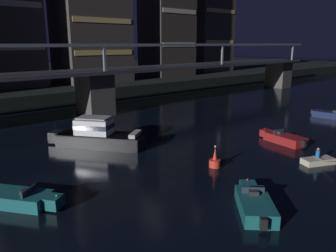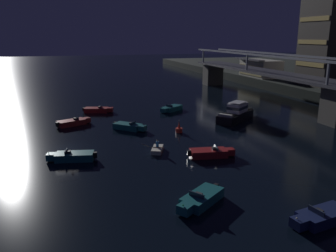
{
  "view_description": "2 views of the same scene",
  "coord_description": "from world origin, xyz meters",
  "px_view_note": "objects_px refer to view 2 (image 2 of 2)",
  "views": [
    {
      "loc": [
        -21.65,
        -1.46,
        9.42
      ],
      "look_at": [
        -2.36,
        21.05,
        2.09
      ],
      "focal_mm": 35.78,
      "sensor_mm": 36.0,
      "label": 1
    },
    {
      "loc": [
        39.6,
        0.26,
        12.69
      ],
      "look_at": [
        0.06,
        12.47,
        1.8
      ],
      "focal_mm": 36.67,
      "sensor_mm": 36.0,
      "label": 2
    }
  ],
  "objects_px": {
    "speedboat_mid_left": "(129,127)",
    "speedboat_far_center": "(210,153)",
    "speedboat_near_center": "(98,110)",
    "dinghy_with_paddler": "(157,149)",
    "cabin_cruiser_near_left": "(236,113)",
    "speedboat_far_left": "(73,156)",
    "channel_buoy": "(179,129)",
    "speedboat_far_right": "(322,216)",
    "speedboat_near_right": "(201,199)",
    "speedboat_mid_center": "(73,122)",
    "speedboat_mid_right": "(171,108)",
    "waterfront_pavilion": "(260,68)"
  },
  "relations": [
    {
      "from": "speedboat_mid_center",
      "to": "speedboat_mid_right",
      "type": "height_order",
      "value": "same"
    },
    {
      "from": "speedboat_near_center",
      "to": "speedboat_far_left",
      "type": "xyz_separation_m",
      "value": [
        23.01,
        -4.98,
        0.0
      ]
    },
    {
      "from": "speedboat_far_right",
      "to": "dinghy_with_paddler",
      "type": "xyz_separation_m",
      "value": [
        -18.07,
        -7.02,
        -0.14
      ]
    },
    {
      "from": "speedboat_mid_right",
      "to": "speedboat_near_right",
      "type": "bearing_deg",
      "value": -13.91
    },
    {
      "from": "cabin_cruiser_near_left",
      "to": "speedboat_near_center",
      "type": "distance_m",
      "value": 23.4
    },
    {
      "from": "speedboat_mid_center",
      "to": "channel_buoy",
      "type": "height_order",
      "value": "channel_buoy"
    },
    {
      "from": "speedboat_near_center",
      "to": "dinghy_with_paddler",
      "type": "bearing_deg",
      "value": 10.6
    },
    {
      "from": "speedboat_near_right",
      "to": "speedboat_mid_center",
      "type": "distance_m",
      "value": 29.47
    },
    {
      "from": "speedboat_mid_right",
      "to": "channel_buoy",
      "type": "xyz_separation_m",
      "value": [
        13.62,
        -3.28,
        0.06
      ]
    },
    {
      "from": "speedboat_far_left",
      "to": "channel_buoy",
      "type": "relative_size",
      "value": 2.96
    },
    {
      "from": "speedboat_mid_left",
      "to": "speedboat_mid_right",
      "type": "height_order",
      "value": "same"
    },
    {
      "from": "speedboat_near_right",
      "to": "speedboat_mid_center",
      "type": "bearing_deg",
      "value": -163.05
    },
    {
      "from": "speedboat_far_left",
      "to": "channel_buoy",
      "type": "bearing_deg",
      "value": 115.77
    },
    {
      "from": "speedboat_near_center",
      "to": "channel_buoy",
      "type": "bearing_deg",
      "value": 29.77
    },
    {
      "from": "speedboat_near_center",
      "to": "speedboat_mid_center",
      "type": "height_order",
      "value": "same"
    },
    {
      "from": "speedboat_far_center",
      "to": "channel_buoy",
      "type": "height_order",
      "value": "channel_buoy"
    },
    {
      "from": "speedboat_near_right",
      "to": "speedboat_far_left",
      "type": "distance_m",
      "value": 15.92
    },
    {
      "from": "speedboat_near_center",
      "to": "speedboat_mid_right",
      "type": "bearing_deg",
      "value": 78.57
    },
    {
      "from": "speedboat_mid_left",
      "to": "speedboat_far_center",
      "type": "height_order",
      "value": "same"
    },
    {
      "from": "speedboat_far_left",
      "to": "channel_buoy",
      "type": "height_order",
      "value": "channel_buoy"
    },
    {
      "from": "cabin_cruiser_near_left",
      "to": "speedboat_mid_left",
      "type": "relative_size",
      "value": 1.93
    },
    {
      "from": "speedboat_mid_left",
      "to": "speedboat_far_left",
      "type": "distance_m",
      "value": 13.13
    },
    {
      "from": "speedboat_mid_right",
      "to": "dinghy_with_paddler",
      "type": "height_order",
      "value": "dinghy_with_paddler"
    },
    {
      "from": "cabin_cruiser_near_left",
      "to": "dinghy_with_paddler",
      "type": "relative_size",
      "value": 3.03
    },
    {
      "from": "cabin_cruiser_near_left",
      "to": "speedboat_near_right",
      "type": "height_order",
      "value": "cabin_cruiser_near_left"
    },
    {
      "from": "speedboat_mid_center",
      "to": "speedboat_far_left",
      "type": "relative_size",
      "value": 0.97
    },
    {
      "from": "speedboat_near_center",
      "to": "speedboat_near_right",
      "type": "height_order",
      "value": "same"
    },
    {
      "from": "cabin_cruiser_near_left",
      "to": "speedboat_far_left",
      "type": "bearing_deg",
      "value": -66.17
    },
    {
      "from": "cabin_cruiser_near_left",
      "to": "speedboat_far_right",
      "type": "distance_m",
      "value": 30.43
    },
    {
      "from": "speedboat_far_left",
      "to": "speedboat_far_right",
      "type": "bearing_deg",
      "value": 42.11
    },
    {
      "from": "waterfront_pavilion",
      "to": "speedboat_far_right",
      "type": "height_order",
      "value": "waterfront_pavilion"
    },
    {
      "from": "speedboat_near_center",
      "to": "waterfront_pavilion",
      "type": "bearing_deg",
      "value": 116.09
    },
    {
      "from": "speedboat_far_center",
      "to": "channel_buoy",
      "type": "bearing_deg",
      "value": -179.28
    },
    {
      "from": "speedboat_near_right",
      "to": "speedboat_far_right",
      "type": "height_order",
      "value": "same"
    },
    {
      "from": "speedboat_far_right",
      "to": "waterfront_pavilion",
      "type": "bearing_deg",
      "value": 151.84
    },
    {
      "from": "cabin_cruiser_near_left",
      "to": "speedboat_mid_left",
      "type": "bearing_deg",
      "value": -87.68
    },
    {
      "from": "waterfront_pavilion",
      "to": "speedboat_far_left",
      "type": "bearing_deg",
      "value": -48.0
    },
    {
      "from": "speedboat_far_right",
      "to": "dinghy_with_paddler",
      "type": "relative_size",
      "value": 1.85
    },
    {
      "from": "cabin_cruiser_near_left",
      "to": "speedboat_mid_right",
      "type": "height_order",
      "value": "cabin_cruiser_near_left"
    },
    {
      "from": "speedboat_near_center",
      "to": "speedboat_far_left",
      "type": "height_order",
      "value": "same"
    },
    {
      "from": "speedboat_far_right",
      "to": "speedboat_mid_right",
      "type": "bearing_deg",
      "value": 178.22
    },
    {
      "from": "speedboat_near_center",
      "to": "speedboat_near_right",
      "type": "distance_m",
      "value": 36.26
    },
    {
      "from": "speedboat_mid_center",
      "to": "dinghy_with_paddler",
      "type": "height_order",
      "value": "dinghy_with_paddler"
    },
    {
      "from": "cabin_cruiser_near_left",
      "to": "speedboat_mid_right",
      "type": "xyz_separation_m",
      "value": [
        -9.4,
        -7.61,
        -0.64
      ]
    },
    {
      "from": "cabin_cruiser_near_left",
      "to": "speedboat_far_left",
      "type": "relative_size",
      "value": 1.64
    },
    {
      "from": "speedboat_mid_left",
      "to": "speedboat_near_right",
      "type": "bearing_deg",
      "value": 2.86
    },
    {
      "from": "cabin_cruiser_near_left",
      "to": "speedboat_mid_left",
      "type": "height_order",
      "value": "cabin_cruiser_near_left"
    },
    {
      "from": "speedboat_far_left",
      "to": "speedboat_far_right",
      "type": "height_order",
      "value": "same"
    },
    {
      "from": "dinghy_with_paddler",
      "to": "speedboat_mid_right",
      "type": "bearing_deg",
      "value": 158.11
    },
    {
      "from": "channel_buoy",
      "to": "dinghy_with_paddler",
      "type": "bearing_deg",
      "value": -35.91
    }
  ]
}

